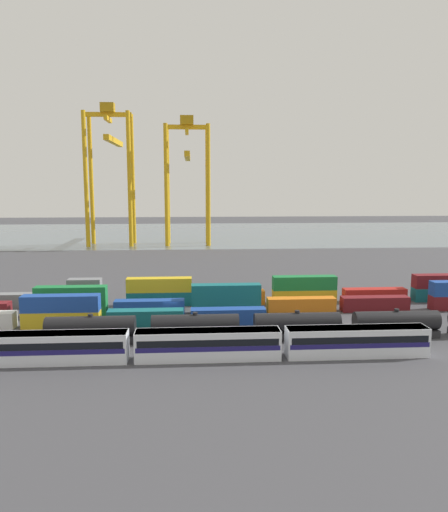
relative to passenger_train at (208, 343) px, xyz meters
name	(u,v)px	position (x,y,z in m)	size (l,w,h in m)	color
ground_plane	(178,273)	(-5.78, 62.13, -2.14)	(420.00, 420.00, 0.00)	#424247
harbour_water	(184,233)	(-5.78, 161.72, -2.14)	(400.00, 110.00, 0.01)	slate
passenger_train	(208,343)	(0.00, 0.00, 0.00)	(58.11, 3.14, 3.90)	silver
freight_tank_row	(297,326)	(13.31, 7.58, -0.14)	(72.21, 2.82, 4.28)	#232326
shipping_container_1	(62,319)	(-22.78, 15.87, -0.84)	(12.10, 2.44, 2.60)	gold
shipping_container_2	(61,303)	(-22.78, 15.87, 1.76)	(12.10, 2.44, 2.60)	#1C4299
shipping_container_3	(146,318)	(-9.50, 15.87, -0.84)	(12.10, 2.44, 2.60)	#146066
shipping_container_4	(228,316)	(3.78, 15.87, -0.84)	(12.10, 2.44, 2.60)	#1C4299
shipping_container_6	(71,309)	(-22.82, 22.51, -0.84)	(12.10, 2.44, 2.60)	#197538
shipping_container_7	(71,294)	(-22.82, 22.51, 1.76)	(12.10, 2.44, 2.60)	#197538
shipping_container_8	(150,307)	(-9.46, 22.51, -0.84)	(12.10, 2.44, 2.60)	#1C4299
shipping_container_9	(226,306)	(3.90, 22.51, -0.84)	(12.10, 2.44, 2.60)	#146066
shipping_container_10	(226,292)	(3.90, 22.51, 1.76)	(12.10, 2.44, 2.60)	#146066
shipping_container_11	(301,305)	(17.26, 22.51, -0.84)	(12.10, 2.44, 2.60)	orange
shipping_container_12	(375,304)	(30.62, 22.51, -0.84)	(12.10, 2.44, 2.60)	maroon
shipping_container_13	(447,303)	(43.98, 22.51, -0.84)	(6.04, 2.44, 2.60)	maroon
shipping_container_14	(448,288)	(43.98, 22.51, 1.76)	(6.04, 2.44, 2.60)	#1C4299
shipping_container_15	(9,301)	(-35.65, 29.15, -0.84)	(12.10, 2.44, 2.60)	slate
shipping_container_16	(85,299)	(-21.91, 29.15, -0.84)	(6.04, 2.44, 2.60)	#1C4299
shipping_container_17	(85,286)	(-21.91, 29.15, 1.76)	(6.04, 2.44, 2.60)	slate
shipping_container_18	(160,298)	(-8.17, 29.15, -0.84)	(12.10, 2.44, 2.60)	#146066
shipping_container_19	(159,285)	(-8.17, 29.15, 1.76)	(12.10, 2.44, 2.60)	gold
shipping_container_20	(232,297)	(5.57, 29.15, -0.84)	(12.10, 2.44, 2.60)	orange
shipping_container_21	(304,296)	(19.32, 29.15, -0.84)	(12.10, 2.44, 2.60)	gold
shipping_container_22	(304,283)	(19.32, 29.15, 1.76)	(12.10, 2.44, 2.60)	#197538
shipping_container_23	(374,295)	(33.06, 29.15, -0.84)	(12.10, 2.44, 2.60)	#AD211C
shipping_container_24	(443,294)	(46.80, 29.15, -0.84)	(12.10, 2.44, 2.60)	#146066
shipping_container_25	(444,281)	(46.80, 29.15, 1.76)	(12.10, 2.44, 2.60)	maroon
gantry_crane_west	(110,160)	(-31.73, 124.19, 28.83)	(16.93, 35.65, 50.96)	gold
gantry_crane_central	(187,168)	(-3.56, 124.81, 26.09)	(16.64, 38.71, 46.79)	gold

